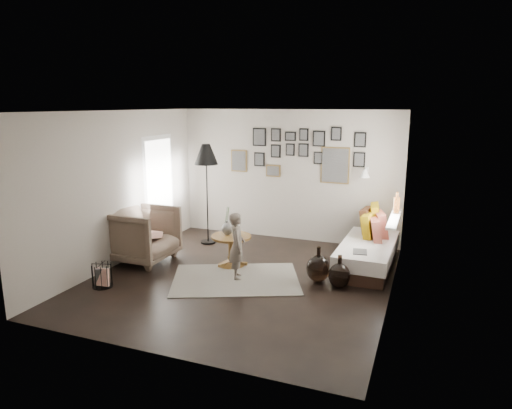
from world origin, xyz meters
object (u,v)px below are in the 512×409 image
at_px(demijohn_small, 339,275).
at_px(magazine_basket, 102,276).
at_px(pedestal_table, 231,252).
at_px(demijohn_large, 318,268).
at_px(child, 237,246).
at_px(daybed, 368,249).
at_px(armchair, 142,235).
at_px(floor_lamp, 206,158).
at_px(vase, 227,226).

bearing_deg(demijohn_small, magazine_basket, -159.52).
bearing_deg(pedestal_table, demijohn_small, -8.82).
relative_size(magazine_basket, demijohn_large, 0.64).
distance_m(demijohn_small, child, 1.63).
distance_m(daybed, armchair, 3.90).
bearing_deg(demijohn_small, armchair, -179.32).
bearing_deg(floor_lamp, pedestal_table, -46.78).
relative_size(floor_lamp, demijohn_large, 3.50).
xyz_separation_m(armchair, floor_lamp, (0.57, 1.37, 1.21)).
bearing_deg(vase, magazine_basket, -131.15).
height_order(demijohn_large, child, child).
relative_size(pedestal_table, magazine_basket, 1.89).
height_order(daybed, demijohn_small, daybed).
bearing_deg(demijohn_small, vase, 170.97).
bearing_deg(demijohn_large, floor_lamp, 154.38).
relative_size(vase, daybed, 0.24).
height_order(vase, demijohn_large, vase).
relative_size(armchair, demijohn_large, 1.87).
bearing_deg(demijohn_small, pedestal_table, 171.18).
bearing_deg(floor_lamp, magazine_basket, -100.44).
xyz_separation_m(pedestal_table, armchair, (-1.55, -0.33, 0.23)).
xyz_separation_m(vase, demijohn_large, (1.63, -0.19, -0.46)).
bearing_deg(daybed, armchair, -161.21).
bearing_deg(daybed, magazine_basket, -145.35).
bearing_deg(child, armchair, 59.70).
distance_m(pedestal_table, child, 0.65).
height_order(vase, magazine_basket, vase).
xyz_separation_m(floor_lamp, demijohn_small, (2.87, -1.33, -1.50)).
bearing_deg(demijohn_small, child, -172.95).
bearing_deg(vase, floor_lamp, 131.32).
distance_m(magazine_basket, demijohn_small, 3.57).
bearing_deg(floor_lamp, demijohn_small, -24.84).
height_order(armchair, floor_lamp, floor_lamp).
bearing_deg(child, magazine_basket, 95.25).
relative_size(pedestal_table, vase, 1.40).
distance_m(floor_lamp, child, 2.31).
relative_size(daybed, child, 1.87).
distance_m(pedestal_table, magazine_basket, 2.11).
bearing_deg(demijohn_large, vase, 173.19).
bearing_deg(child, demijohn_large, -101.17).
height_order(daybed, demijohn_large, daybed).
bearing_deg(pedestal_table, armchair, -167.78).
xyz_separation_m(vase, demijohn_small, (1.98, -0.31, -0.49)).
bearing_deg(pedestal_table, magazine_basket, -133.15).
relative_size(armchair, child, 0.98).
distance_m(magazine_basket, demijohn_large, 3.29).
height_order(pedestal_table, child, child).
bearing_deg(vase, pedestal_table, -14.04).
height_order(pedestal_table, demijohn_large, demijohn_large).
xyz_separation_m(daybed, demijohn_large, (-0.63, -1.00, -0.08)).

